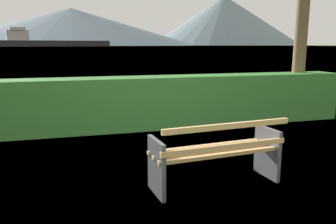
# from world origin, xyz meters

# --- Properties ---
(ground_plane) EXTENTS (1400.00, 1400.00, 0.00)m
(ground_plane) POSITION_xyz_m (0.00, 0.00, 0.00)
(ground_plane) COLOR #567A38
(water_surface) EXTENTS (620.00, 620.00, 0.00)m
(water_surface) POSITION_xyz_m (0.00, 308.55, 0.00)
(water_surface) COLOR #6B8EA3
(water_surface) RESTS_ON ground_plane
(park_bench) EXTENTS (1.70, 0.73, 0.87)m
(park_bench) POSITION_xyz_m (0.01, -0.06, 0.42)
(park_bench) COLOR tan
(park_bench) RESTS_ON ground_plane
(hedge_row) EXTENTS (8.70, 0.70, 1.09)m
(hedge_row) POSITION_xyz_m (0.00, 3.20, 0.55)
(hedge_row) COLOR #387A33
(hedge_row) RESTS_ON ground_plane
(cargo_ship_large) EXTENTS (89.34, 30.28, 14.83)m
(cargo_ship_large) POSITION_xyz_m (-20.85, 295.79, 4.15)
(cargo_ship_large) COLOR #232328
(cargo_ship_large) RESTS_ON water_surface
(distant_hills) EXTENTS (818.63, 406.93, 89.26)m
(distant_hills) POSITION_xyz_m (42.63, 594.23, 34.69)
(distant_hills) COLOR slate
(distant_hills) RESTS_ON ground_plane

